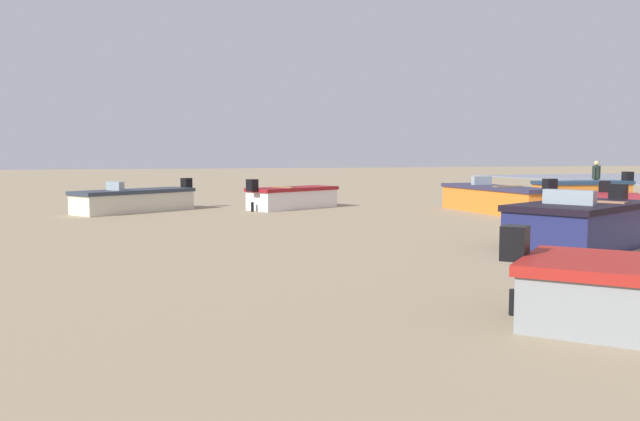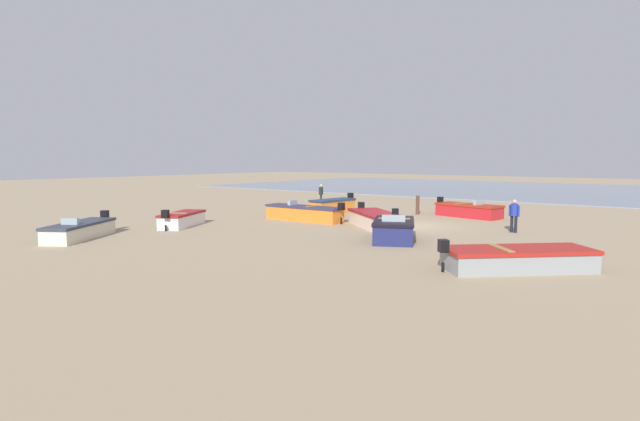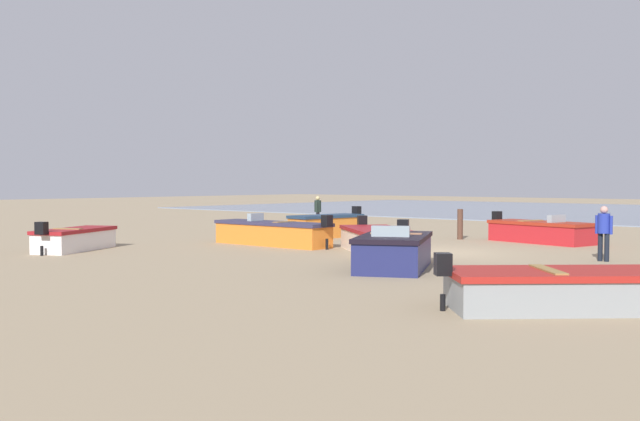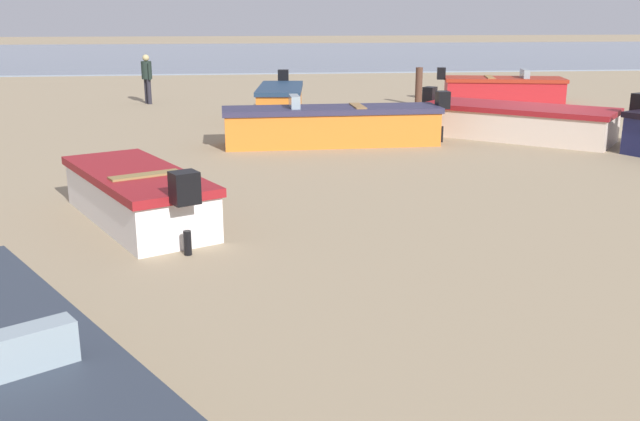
# 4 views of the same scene
# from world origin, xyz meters

# --- Properties ---
(ground_plane) EXTENTS (160.00, 160.00, 0.00)m
(ground_plane) POSITION_xyz_m (0.00, 0.00, 0.00)
(ground_plane) COLOR gray
(boat_navy_1) EXTENTS (3.09, 3.84, 1.23)m
(boat_navy_1) POSITION_xyz_m (-1.45, 4.67, 0.47)
(boat_navy_1) COLOR navy
(boat_navy_1) RESTS_ON ground
(boat_orange_2) EXTENTS (5.24, 1.29, 1.19)m
(boat_orange_2) POSITION_xyz_m (6.04, 1.71, 0.45)
(boat_orange_2) COLOR orange
(boat_orange_2) RESTS_ON ground
(boat_orange_3) EXTENTS (1.59, 3.68, 1.27)m
(boat_orange_3) POSITION_xyz_m (6.94, -2.41, 0.48)
(boat_orange_3) COLOR orange
(boat_orange_3) RESTS_ON ground
(boat_grey_4) EXTENTS (4.60, 4.46, 1.04)m
(boat_grey_4) POSITION_xyz_m (-7.44, 7.44, 0.37)
(boat_grey_4) COLOR gray
(boat_grey_4) RESTS_ON ground
(boat_white_5) EXTENTS (2.60, 3.57, 1.07)m
(boat_white_5) POSITION_xyz_m (9.68, 7.52, 0.39)
(boat_white_5) COLOR white
(boat_white_5) RESTS_ON ground
(boat_cream_6) EXTENTS (4.50, 4.13, 1.11)m
(boat_cream_6) POSITION_xyz_m (1.47, 1.40, 0.40)
(boat_cream_6) COLOR beige
(boat_cream_6) RESTS_ON ground
(boat_red_7) EXTENTS (4.37, 2.40, 1.13)m
(boat_red_7) POSITION_xyz_m (-0.92, -5.80, 0.42)
(boat_red_7) COLOR #B41E24
(boat_red_7) RESTS_ON ground
(mooring_post_near_water) EXTENTS (0.23, 0.23, 1.22)m
(mooring_post_near_water) POSITION_xyz_m (2.20, -5.18, 0.61)
(mooring_post_near_water) COLOR #4C3024
(mooring_post_near_water) RESTS_ON ground
(beach_walker_foreground) EXTENTS (0.54, 0.38, 1.62)m
(beach_walker_foreground) POSITION_xyz_m (-5.00, -0.88, 0.95)
(beach_walker_foreground) COLOR black
(beach_walker_foreground) RESTS_ON ground
(beach_walker_distant) EXTENTS (0.47, 0.50, 1.62)m
(beach_walker_distant) POSITION_xyz_m (11.10, -6.61, 0.95)
(beach_walker_distant) COLOR #25242D
(beach_walker_distant) RESTS_ON ground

